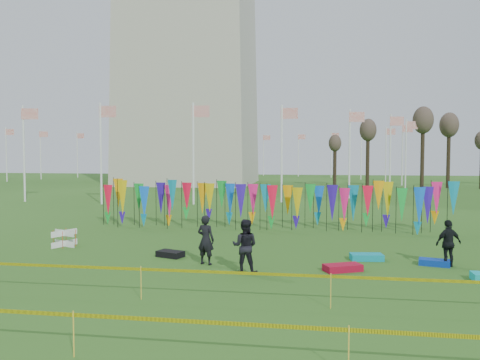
# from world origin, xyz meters

# --- Properties ---
(ground) EXTENTS (160.00, 160.00, 0.00)m
(ground) POSITION_xyz_m (0.00, 0.00, 0.00)
(ground) COLOR #275317
(ground) RESTS_ON ground
(flagpole_ring) EXTENTS (57.40, 56.16, 8.00)m
(flagpole_ring) POSITION_xyz_m (-14.00, 48.00, 4.00)
(flagpole_ring) COLOR white
(flagpole_ring) RESTS_ON ground
(banner_row) EXTENTS (18.64, 0.64, 2.43)m
(banner_row) POSITION_xyz_m (0.28, 9.40, 1.55)
(banner_row) COLOR black
(banner_row) RESTS_ON ground
(caution_tape_near) EXTENTS (26.00, 0.02, 0.90)m
(caution_tape_near) POSITION_xyz_m (-0.22, -3.00, 0.78)
(caution_tape_near) COLOR #FFFA05
(caution_tape_near) RESTS_ON ground
(caution_tape_far) EXTENTS (26.00, 0.02, 0.90)m
(caution_tape_far) POSITION_xyz_m (-0.22, -6.62, 0.78)
(caution_tape_far) COLOR #FFFA05
(caution_tape_far) RESTS_ON ground
(box_kite) EXTENTS (0.65, 0.65, 0.72)m
(box_kite) POSITION_xyz_m (-7.86, 3.43, 0.36)
(box_kite) COLOR red
(box_kite) RESTS_ON ground
(person_left) EXTENTS (0.75, 0.63, 1.76)m
(person_left) POSITION_xyz_m (-1.24, 1.22, 0.88)
(person_left) COLOR black
(person_left) RESTS_ON ground
(person_mid) EXTENTS (0.90, 0.59, 1.78)m
(person_mid) POSITION_xyz_m (0.30, 0.24, 0.89)
(person_mid) COLOR black
(person_mid) RESTS_ON ground
(person_right) EXTENTS (1.09, 0.86, 1.64)m
(person_right) POSITION_xyz_m (7.16, 2.17, 0.82)
(person_right) COLOR black
(person_right) RESTS_ON ground
(kite_bag_turquoise) EXTENTS (1.22, 0.72, 0.23)m
(kite_bag_turquoise) POSITION_xyz_m (4.48, 2.78, 0.12)
(kite_bag_turquoise) COLOR #0B98B0
(kite_bag_turquoise) RESTS_ON ground
(kite_bag_blue) EXTENTS (1.11, 0.77, 0.21)m
(kite_bag_blue) POSITION_xyz_m (6.73, 2.28, 0.11)
(kite_bag_blue) COLOR #0A37B1
(kite_bag_blue) RESTS_ON ground
(kite_bag_red) EXTENTS (1.37, 1.04, 0.23)m
(kite_bag_red) POSITION_xyz_m (3.50, 0.96, 0.11)
(kite_bag_red) COLOR #AB0B27
(kite_bag_red) RESTS_ON ground
(kite_bag_black) EXTENTS (1.12, 0.88, 0.23)m
(kite_bag_black) POSITION_xyz_m (-2.85, 2.21, 0.11)
(kite_bag_black) COLOR black
(kite_bag_black) RESTS_ON ground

